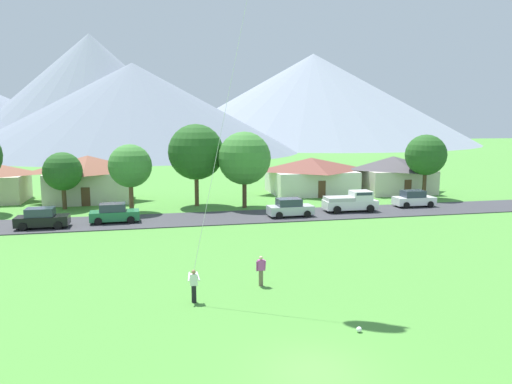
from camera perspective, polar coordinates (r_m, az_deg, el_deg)
ground_plane at (r=18.84m, az=6.83°, el=-20.05°), size 400.00×400.00×0.00m
road_strip at (r=45.04m, az=-5.01°, el=-3.07°), size 160.00×6.22×0.08m
mountain_far_west_ridge at (r=144.80m, az=-14.13°, el=9.52°), size 93.66×93.66×24.99m
mountain_far_east_ridge at (r=199.10m, az=6.65°, el=10.77°), size 126.03×126.03×34.97m
mountain_west_ridge at (r=161.17m, az=-18.69°, el=10.99°), size 78.54×78.54×35.10m
house_left_center at (r=63.65m, az=15.69°, el=2.09°), size 9.09×8.23×4.51m
house_right_center at (r=60.81m, az=6.47°, el=2.01°), size 10.73×8.47×4.39m
house_rightmost at (r=57.15m, az=-19.00°, el=1.59°), size 9.40×6.86×5.13m
tree_near_left at (r=48.84m, az=-14.51°, el=2.96°), size 4.19×4.19×6.69m
tree_left_of_center at (r=59.19m, az=19.24°, el=4.10°), size 4.66×4.66×7.37m
tree_right_of_center at (r=49.90m, az=-1.37°, el=3.96°), size 5.43×5.43×7.84m
tree_near_right at (r=51.30m, az=-7.03°, el=4.66°), size 5.81×5.81×8.60m
tree_far_right at (r=52.84m, az=-21.67°, el=2.24°), size 3.88×3.88×5.81m
parked_car_silver_west_end at (r=45.55m, az=3.99°, el=-1.87°), size 4.25×2.18×1.68m
parked_car_white_mid_west at (r=53.24m, az=17.96°, el=-0.77°), size 4.22×2.11×1.68m
parked_car_black_mid_east at (r=44.34m, az=-23.75°, el=-2.85°), size 4.21×2.09×1.68m
parked_car_green_east_end at (r=44.57m, az=-16.25°, el=-2.42°), size 4.27×2.21×1.68m
pickup_truck_white_east_side at (r=48.89m, az=11.09°, el=-1.08°), size 5.26×2.44×1.99m
watcher_person at (r=26.84m, az=0.58°, el=-9.13°), size 0.56×0.24×1.68m
soccer_ball at (r=22.02m, az=11.96°, el=-15.45°), size 0.24×0.24×0.24m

